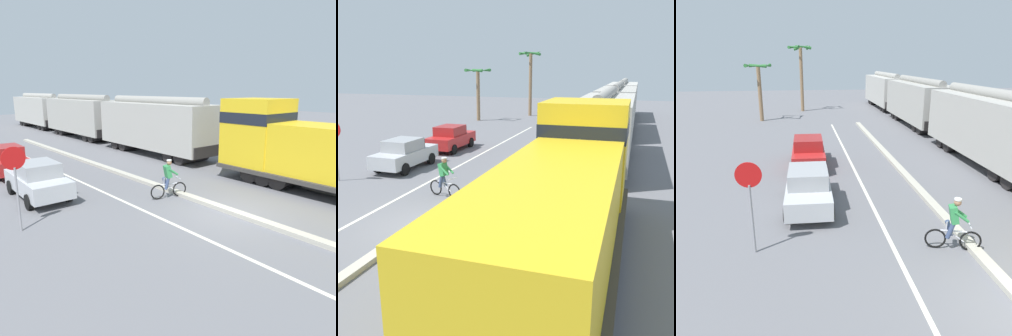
{
  "view_description": "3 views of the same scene",
  "coord_description": "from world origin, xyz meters",
  "views": [
    {
      "loc": [
        -9.59,
        -7.43,
        4.66
      ],
      "look_at": [
        -0.18,
        3.51,
        1.18
      ],
      "focal_mm": 35.0,
      "sensor_mm": 36.0,
      "label": 1
    },
    {
      "loc": [
        6.81,
        -11.21,
        5.27
      ],
      "look_at": [
        2.39,
        2.06,
        1.72
      ],
      "focal_mm": 42.0,
      "sensor_mm": 36.0,
      "label": 2
    },
    {
      "loc": [
        -5.1,
        -5.42,
        5.61
      ],
      "look_at": [
        -3.34,
        8.03,
        1.11
      ],
      "focal_mm": 35.0,
      "sensor_mm": 36.0,
      "label": 3
    }
  ],
  "objects": [
    {
      "name": "ground_plane",
      "position": [
        0.0,
        0.0,
        0.0
      ],
      "size": [
        120.0,
        120.0,
        0.0
      ],
      "primitive_type": "plane",
      "color": "slate"
    },
    {
      "name": "median_curb",
      "position": [
        0.0,
        6.0,
        0.08
      ],
      "size": [
        0.36,
        36.0,
        0.16
      ],
      "primitive_type": "cube",
      "color": "#B2AD9E",
      "rests_on": "ground"
    },
    {
      "name": "lane_stripe",
      "position": [
        -2.4,
        6.0,
        0.0
      ],
      "size": [
        0.14,
        36.0,
        0.01
      ],
      "primitive_type": "cube",
      "color": "silver",
      "rests_on": "ground"
    },
    {
      "name": "locomotive",
      "position": [
        5.16,
        -1.04,
        1.8
      ],
      "size": [
        3.1,
        11.61,
        4.2
      ],
      "color": "gold",
      "rests_on": "ground"
    },
    {
      "name": "hopper_car_lead",
      "position": [
        5.16,
        11.12,
        2.08
      ],
      "size": [
        2.9,
        10.6,
        4.18
      ],
      "color": "#A9A79F",
      "rests_on": "ground"
    },
    {
      "name": "hopper_car_middle",
      "position": [
        5.16,
        22.72,
        2.08
      ],
      "size": [
        2.9,
        10.6,
        4.18
      ],
      "color": "#A5A39B",
      "rests_on": "ground"
    },
    {
      "name": "hopper_car_trailing",
      "position": [
        5.16,
        34.32,
        2.08
      ],
      "size": [
        2.9,
        10.6,
        4.18
      ],
      "color": "#B2AFA8",
      "rests_on": "ground"
    },
    {
      "name": "parked_car_silver",
      "position": [
        -4.93,
        6.71,
        0.82
      ],
      "size": [
        1.9,
        4.24,
        1.62
      ],
      "color": "#B7BABF",
      "rests_on": "ground"
    },
    {
      "name": "parked_car_red",
      "position": [
        -4.79,
        12.05,
        0.82
      ],
      "size": [
        1.89,
        4.23,
        1.62
      ],
      "color": "red",
      "rests_on": "ground"
    },
    {
      "name": "cyclist",
      "position": [
        -0.64,
        2.96,
        0.82
      ],
      "size": [
        1.66,
        0.62,
        1.71
      ],
      "color": "black",
      "rests_on": "ground"
    },
    {
      "name": "palm_tree_near",
      "position": [
        -8.9,
        26.81,
        3.88
      ],
      "size": [
        2.36,
        2.18,
        5.28
      ],
      "color": "#846647",
      "rests_on": "ground"
    },
    {
      "name": "palm_tree_far",
      "position": [
        -4.93,
        32.73,
        5.21
      ],
      "size": [
        2.58,
        2.73,
        7.31
      ],
      "color": "#846647",
      "rests_on": "ground"
    }
  ]
}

